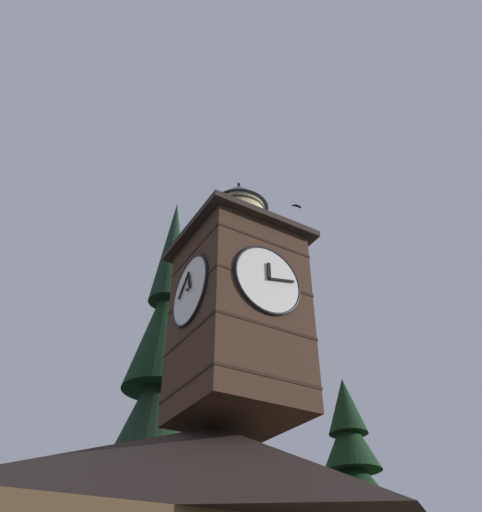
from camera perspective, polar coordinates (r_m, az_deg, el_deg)
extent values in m
pyramid|color=#2D231E|center=(16.80, -2.96, -23.91)|extent=(15.09, 10.83, 3.35)
cube|color=#422B1E|center=(18.04, -0.30, -7.77)|extent=(3.80, 3.80, 6.71)
cube|color=black|center=(17.00, -0.33, -15.39)|extent=(3.84, 3.84, 0.10)
cube|color=black|center=(17.65, -0.31, -10.27)|extent=(3.84, 3.84, 0.10)
cube|color=black|center=(18.43, -0.29, -5.56)|extent=(3.84, 3.84, 0.10)
cube|color=black|center=(19.33, -0.28, -1.25)|extent=(3.84, 3.84, 0.10)
cylinder|color=white|center=(17.05, 3.01, -2.70)|extent=(2.53, 0.10, 2.53)
torus|color=black|center=(17.03, 3.06, -2.66)|extent=(2.63, 0.10, 2.63)
cube|color=black|center=(17.16, 3.16, -1.65)|extent=(0.12, 0.04, 0.63)
cube|color=black|center=(17.29, 4.59, -2.70)|extent=(1.03, 0.04, 0.30)
sphere|color=black|center=(16.97, 3.22, -2.52)|extent=(0.10, 0.10, 0.10)
cylinder|color=white|center=(17.68, -5.70, -3.87)|extent=(0.10, 2.53, 2.53)
torus|color=black|center=(17.67, -5.77, -3.85)|extent=(0.10, 2.63, 2.63)
cube|color=black|center=(17.75, -5.82, -2.83)|extent=(0.04, 0.28, 0.64)
cube|color=black|center=(18.12, -6.42, -3.29)|extent=(0.04, 0.78, 0.80)
sphere|color=black|center=(17.64, -6.03, -3.77)|extent=(0.10, 0.10, 0.10)
cube|color=#2D231E|center=(19.91, -0.27, 1.12)|extent=(4.50, 4.50, 0.25)
cylinder|color=beige|center=(20.54, -0.26, 3.38)|extent=(2.15, 2.15, 1.78)
cylinder|color=#2D2319|center=(20.12, -0.27, 1.91)|extent=(2.21, 2.21, 0.10)
cylinder|color=#2D2319|center=(20.40, -0.26, 2.90)|extent=(2.21, 2.21, 0.10)
cylinder|color=#2D2319|center=(20.68, -0.26, 3.86)|extent=(2.21, 2.21, 0.10)
cylinder|color=#2D2319|center=(20.96, -0.26, 4.80)|extent=(2.21, 2.21, 0.10)
cone|color=#2D3847|center=(21.54, -0.25, 6.57)|extent=(2.45, 2.45, 1.31)
sphere|color=#2D3847|center=(22.06, -0.24, 8.02)|extent=(0.16, 0.16, 0.16)
cone|color=black|center=(22.53, -9.48, -17.77)|extent=(4.65, 4.65, 6.16)
cone|color=black|center=(24.16, -8.49, -8.09)|extent=(3.26, 3.26, 5.92)
cone|color=black|center=(26.58, -7.64, 0.72)|extent=(1.88, 1.88, 6.31)
cone|color=black|center=(24.15, 12.55, -23.36)|extent=(3.29, 3.29, 2.31)
cone|color=#143118|center=(24.56, 12.01, -19.44)|extent=(2.53, 2.53, 2.62)
cone|color=black|center=(25.02, 11.56, -16.03)|extent=(1.77, 1.77, 2.60)
sphere|color=silver|center=(53.04, -8.61, -22.55)|extent=(1.91, 1.91, 1.91)
ellipsoid|color=black|center=(28.89, 6.22, 5.59)|extent=(0.14, 0.21, 0.11)
cube|color=black|center=(28.94, 6.47, 5.52)|extent=(0.29, 0.18, 0.13)
cube|color=black|center=(28.84, 5.97, 5.65)|extent=(0.29, 0.18, 0.13)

